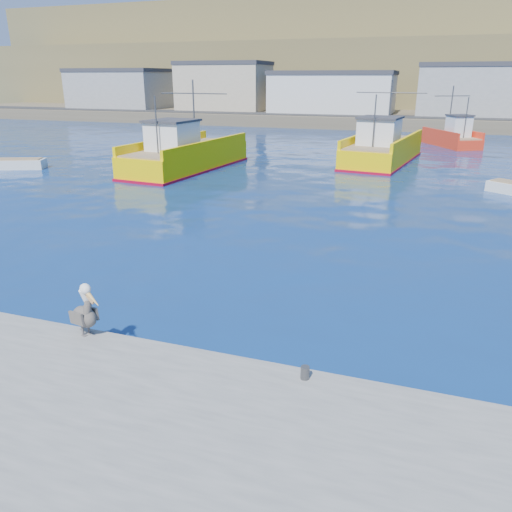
{
  "coord_description": "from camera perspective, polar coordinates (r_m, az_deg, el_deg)",
  "views": [
    {
      "loc": [
        5.08,
        -12.72,
        6.8
      ],
      "look_at": [
        -0.06,
        2.14,
        1.15
      ],
      "focal_mm": 35.0,
      "sensor_mm": 36.0,
      "label": 1
    }
  ],
  "objects": [
    {
      "name": "pelican",
      "position": [
        13.54,
        -18.96,
        -6.15
      ],
      "size": [
        1.17,
        0.73,
        1.48
      ],
      "color": "#595451",
      "rests_on": "dock"
    },
    {
      "name": "far_shore",
      "position": [
        122.05,
        17.79,
        19.93
      ],
      "size": [
        200.0,
        81.0,
        24.0
      ],
      "color": "brown",
      "rests_on": "ground"
    },
    {
      "name": "trawler_yellow_a",
      "position": [
        39.54,
        -8.11,
        11.32
      ],
      "size": [
        5.78,
        13.05,
        6.69
      ],
      "color": "#FFD300",
      "rests_on": "ground"
    },
    {
      "name": "skiff_left",
      "position": [
        44.08,
        -25.8,
        9.38
      ],
      "size": [
        4.7,
        3.17,
        0.97
      ],
      "color": "silver",
      "rests_on": "ground"
    },
    {
      "name": "ground",
      "position": [
        15.29,
        -2.42,
        -6.65
      ],
      "size": [
        260.0,
        260.0,
        0.0
      ],
      "primitive_type": "plane",
      "color": "#061E50",
      "rests_on": "ground"
    },
    {
      "name": "boat_orange",
      "position": [
        56.81,
        21.56,
        12.58
      ],
      "size": [
        6.05,
        7.9,
        5.97
      ],
      "color": "red",
      "rests_on": "ground"
    },
    {
      "name": "dock_bollards",
      "position": [
        12.03,
        -5.76,
        -11.09
      ],
      "size": [
        36.2,
        0.2,
        0.3
      ],
      "color": "#4C4C4C",
      "rests_on": "dock"
    },
    {
      "name": "trawler_yellow_b",
      "position": [
        43.91,
        14.21,
        11.73
      ],
      "size": [
        6.02,
        12.79,
        6.65
      ],
      "color": "#FFD300",
      "rests_on": "ground"
    }
  ]
}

